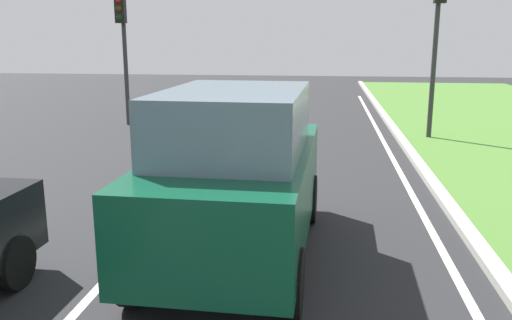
% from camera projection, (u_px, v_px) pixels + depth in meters
% --- Properties ---
extents(ground_plane, '(60.00, 60.00, 0.00)m').
position_uv_depth(ground_plane, '(237.00, 171.00, 11.94)').
color(ground_plane, '#262628').
extents(lane_line_center, '(0.12, 32.00, 0.01)m').
position_uv_depth(lane_line_center, '(206.00, 170.00, 12.03)').
color(lane_line_center, silver).
rests_on(lane_line_center, ground).
extents(lane_line_right_edge, '(0.12, 32.00, 0.01)m').
position_uv_depth(lane_line_right_edge, '(402.00, 176.00, 11.49)').
color(lane_line_right_edge, silver).
rests_on(lane_line_right_edge, ground).
extents(curb_right, '(0.24, 48.00, 0.12)m').
position_uv_depth(curb_right, '(426.00, 174.00, 11.41)').
color(curb_right, '#9E9B93').
rests_on(curb_right, ground).
extents(car_suv_ahead, '(2.07, 4.55, 2.28)m').
position_uv_depth(car_suv_ahead, '(237.00, 173.00, 7.04)').
color(car_suv_ahead, '#0C472D').
rests_on(car_suv_ahead, ground).
extents(traffic_light_near_right, '(0.32, 0.50, 5.10)m').
position_uv_depth(traffic_light_near_right, '(438.00, 20.00, 14.80)').
color(traffic_light_near_right, '#2D2D2D').
rests_on(traffic_light_near_right, ground).
extents(traffic_light_overhead_left, '(0.32, 0.50, 4.47)m').
position_uv_depth(traffic_light_overhead_left, '(123.00, 33.00, 17.43)').
color(traffic_light_overhead_left, '#2D2D2D').
rests_on(traffic_light_overhead_left, ground).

